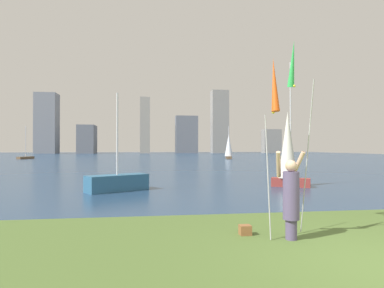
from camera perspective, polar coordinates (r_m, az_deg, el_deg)
name	(u,v)px	position (r m, az deg, el deg)	size (l,w,h in m)	color
ground	(169,159)	(55.97, -4.02, -2.53)	(120.00, 138.00, 0.12)	#4C662D
person	(291,196)	(7.06, 16.74, -8.59)	(0.66, 0.49, 1.80)	#594C72
kite_flag_left	(274,90)	(6.74, 14.01, 9.08)	(0.16, 0.67, 3.62)	#B2B2B7
kite_flag_right	(293,70)	(8.09, 17.11, 12.17)	(0.16, 1.17, 4.30)	#B2B2B7
bag	(245,230)	(7.36, 9.18, -14.46)	(0.24, 0.22, 0.21)	brown
sailboat_1	(26,157)	(58.62, -26.84, -2.03)	(1.86, 3.12, 5.23)	brown
sailboat_2	(288,150)	(16.26, 16.29, -0.96)	(1.80, 1.31, 5.90)	maroon
sailboat_3	(229,147)	(53.42, 6.37, -0.45)	(1.48, 2.70, 5.28)	brown
sailboat_4	(117,182)	(14.50, -12.82, -6.47)	(2.71, 2.11, 4.20)	#2D6084
skyline_tower_0	(47,123)	(107.62, -23.81, 3.27)	(6.08, 5.56, 17.95)	gray
skyline_tower_1	(87,139)	(105.02, -17.70, 0.77)	(4.96, 7.44, 8.52)	slate
skyline_tower_2	(145,125)	(102.52, -8.13, 3.20)	(3.00, 3.74, 17.16)	gray
skyline_tower_3	(186,135)	(104.23, -0.96, 1.64)	(6.95, 3.58, 11.74)	slate
skyline_tower_4	(220,122)	(103.44, 4.80, 3.82)	(5.18, 3.95, 19.52)	gray
skyline_tower_5	(271,141)	(109.14, 13.56, 0.47)	(5.67, 3.42, 7.61)	gray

